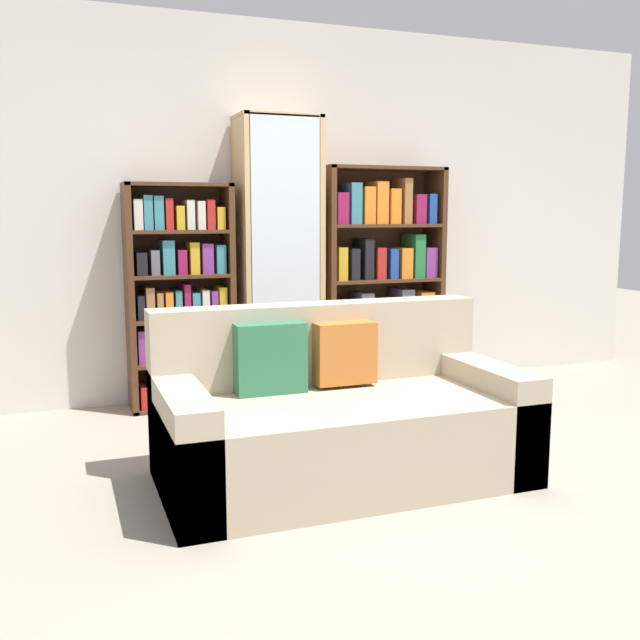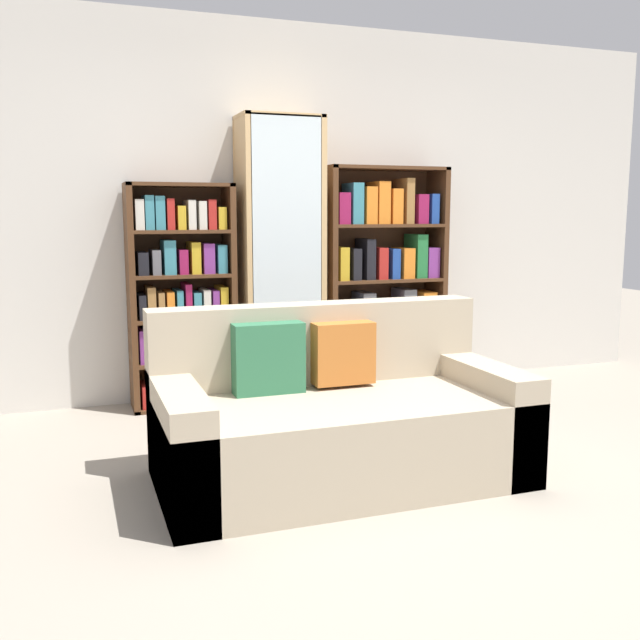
% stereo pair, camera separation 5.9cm
% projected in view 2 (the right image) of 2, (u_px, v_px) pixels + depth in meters
% --- Properties ---
extents(ground_plane, '(16.00, 16.00, 0.00)m').
position_uv_depth(ground_plane, '(404.00, 501.00, 3.35)').
color(ground_plane, gray).
extents(wall_back, '(6.53, 0.06, 2.70)m').
position_uv_depth(wall_back, '(271.00, 212.00, 5.25)').
color(wall_back, beige).
rests_on(wall_back, ground).
extents(couch, '(1.81, 0.92, 0.86)m').
position_uv_depth(couch, '(336.00, 420.00, 3.62)').
color(couch, tan).
rests_on(couch, ground).
extents(bookshelf_left, '(0.72, 0.32, 1.54)m').
position_uv_depth(bookshelf_left, '(181.00, 300.00, 4.91)').
color(bookshelf_left, '#4C2D19').
rests_on(bookshelf_left, ground).
extents(display_cabinet, '(0.58, 0.36, 2.01)m').
position_uv_depth(display_cabinet, '(280.00, 260.00, 5.10)').
color(display_cabinet, tan).
rests_on(display_cabinet, ground).
extents(bookshelf_right, '(0.94, 0.32, 1.68)m').
position_uv_depth(bookshelf_right, '(384.00, 283.00, 5.41)').
color(bookshelf_right, '#4C2D19').
rests_on(bookshelf_right, ground).
extents(wine_bottle, '(0.08, 0.08, 0.39)m').
position_uv_depth(wine_bottle, '(378.00, 381.00, 5.07)').
color(wine_bottle, black).
rests_on(wine_bottle, ground).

